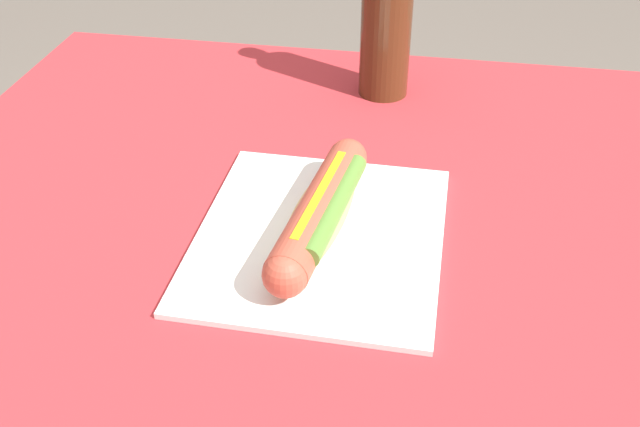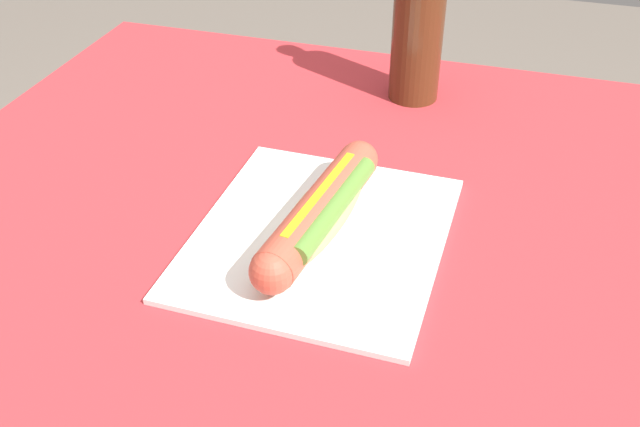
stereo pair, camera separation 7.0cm
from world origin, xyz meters
name	(u,v)px [view 1 (the left image)]	position (x,y,z in m)	size (l,w,h in m)	color
dining_table	(287,391)	(0.00, 0.00, 0.60)	(1.05, 0.88, 0.73)	brown
paper_wrapper	(320,236)	(-0.08, 0.02, 0.74)	(0.27, 0.23, 0.01)	white
hot_dog	(321,212)	(-0.08, 0.02, 0.77)	(0.23, 0.07, 0.05)	#DBB26B
soda_bottle	(387,15)	(-0.40, 0.05, 0.84)	(0.06, 0.06, 0.24)	#4C2814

